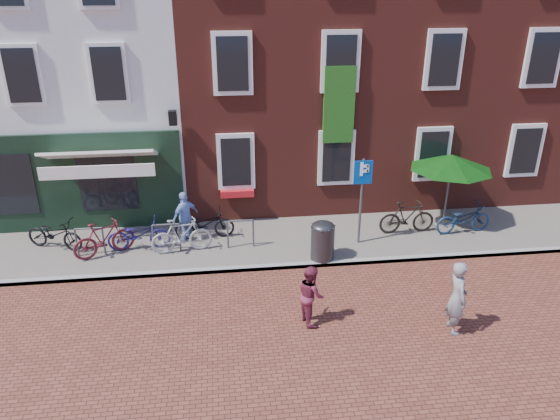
{
  "coord_description": "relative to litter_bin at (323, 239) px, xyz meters",
  "views": [
    {
      "loc": [
        0.02,
        -11.81,
        6.98
      ],
      "look_at": [
        1.59,
        1.21,
        1.16
      ],
      "focal_mm": 33.88,
      "sensor_mm": 36.0,
      "label": 1
    }
  ],
  "objects": [
    {
      "name": "bicycle_5",
      "position": [
        2.73,
        1.23,
        -0.09
      ],
      "size": [
        1.64,
        0.48,
        0.98
      ],
      "primitive_type": "imported",
      "rotation": [
        0.0,
        0.0,
        1.58
      ],
      "color": "black",
      "rests_on": "sidewalk"
    },
    {
      "name": "bicycle_3",
      "position": [
        -3.7,
        0.81,
        -0.09
      ],
      "size": [
        1.69,
        0.69,
        0.98
      ],
      "primitive_type": "imported",
      "rotation": [
        0.0,
        0.0,
        1.71
      ],
      "color": "#99989B",
      "rests_on": "sidewalk"
    },
    {
      "name": "bicycle_0",
      "position": [
        -7.16,
        1.43,
        -0.14
      ],
      "size": [
        1.78,
        1.17,
        0.89
      ],
      "primitive_type": "imported",
      "rotation": [
        0.0,
        0.0,
        1.19
      ],
      "color": "black",
      "rests_on": "sidewalk"
    },
    {
      "name": "bicycle_2",
      "position": [
        -4.87,
        1.12,
        -0.14
      ],
      "size": [
        1.72,
        0.67,
        0.89
      ],
      "primitive_type": "imported",
      "rotation": [
        0.0,
        0.0,
        1.62
      ],
      "color": "navy",
      "rests_on": "sidewalk"
    },
    {
      "name": "building_brick_mid",
      "position": [
        -0.61,
        6.7,
        4.31
      ],
      "size": [
        6.0,
        8.0,
        10.0
      ],
      "primitive_type": "cube",
      "color": "maroon",
      "rests_on": "ground"
    },
    {
      "name": "litter_bin",
      "position": [
        0.0,
        0.0,
        0.0
      ],
      "size": [
        0.62,
        0.62,
        1.14
      ],
      "color": "#333235",
      "rests_on": "sidewalk"
    },
    {
      "name": "ground",
      "position": [
        -2.61,
        -0.3,
        -0.69
      ],
      "size": [
        80.0,
        80.0,
        0.0
      ],
      "primitive_type": "plane",
      "color": "brown"
    },
    {
      "name": "sidewalk",
      "position": [
        -1.61,
        1.2,
        -0.64
      ],
      "size": [
        24.0,
        3.0,
        0.1
      ],
      "primitive_type": "cube",
      "color": "slate",
      "rests_on": "ground"
    },
    {
      "name": "bicycle_1",
      "position": [
        -5.74,
        0.88,
        -0.09
      ],
      "size": [
        1.67,
        1.13,
        0.98
      ],
      "primitive_type": "imported",
      "rotation": [
        0.0,
        0.0,
        2.02
      ],
      "color": "#5B1620",
      "rests_on": "sidewalk"
    },
    {
      "name": "building_stucco",
      "position": [
        -7.61,
        6.7,
        3.81
      ],
      "size": [
        8.0,
        8.0,
        9.0
      ],
      "primitive_type": "cube",
      "color": "silver",
      "rests_on": "ground"
    },
    {
      "name": "parasol",
      "position": [
        4.12,
        1.79,
        1.42
      ],
      "size": [
        2.41,
        2.41,
        2.25
      ],
      "color": "#4C4C4F",
      "rests_on": "sidewalk"
    },
    {
      "name": "boy",
      "position": [
        -0.77,
        -2.58,
        -0.0
      ],
      "size": [
        0.64,
        0.76,
        1.37
      ],
      "primitive_type": "imported",
      "rotation": [
        0.0,
        0.0,
        1.78
      ],
      "color": "maroon",
      "rests_on": "ground"
    },
    {
      "name": "cafe_person",
      "position": [
        -3.61,
        1.52,
        0.15
      ],
      "size": [
        0.88,
        0.84,
        1.46
      ],
      "primitive_type": "imported",
      "rotation": [
        0.0,
        0.0,
        3.87
      ],
      "color": "#8CABE7",
      "rests_on": "sidewalk"
    },
    {
      "name": "parking_sign",
      "position": [
        1.19,
        0.78,
        1.1
      ],
      "size": [
        0.5,
        0.07,
        2.47
      ],
      "color": "#4C4C4F",
      "rests_on": "sidewalk"
    },
    {
      "name": "building_brick_right",
      "position": [
        5.39,
        6.7,
        4.31
      ],
      "size": [
        6.0,
        8.0,
        10.0
      ],
      "primitive_type": "cube",
      "color": "maroon",
      "rests_on": "ground"
    },
    {
      "name": "bicycle_6",
      "position": [
        4.37,
        1.03,
        -0.14
      ],
      "size": [
        1.74,
        0.75,
        0.89
      ],
      "primitive_type": "imported",
      "rotation": [
        0.0,
        0.0,
        1.67
      ],
      "color": "#172D4D",
      "rests_on": "sidewalk"
    },
    {
      "name": "woman",
      "position": [
        2.22,
        -3.27,
        0.14
      ],
      "size": [
        0.42,
        0.62,
        1.65
      ],
      "primitive_type": "imported",
      "rotation": [
        0.0,
        0.0,
        1.54
      ],
      "color": "gray",
      "rests_on": "ground"
    },
    {
      "name": "bicycle_4",
      "position": [
        -3.1,
        1.57,
        -0.14
      ],
      "size": [
        1.72,
        0.67,
        0.89
      ],
      "primitive_type": "imported",
      "rotation": [
        0.0,
        0.0,
        1.62
      ],
      "color": "black",
      "rests_on": "sidewalk"
    }
  ]
}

